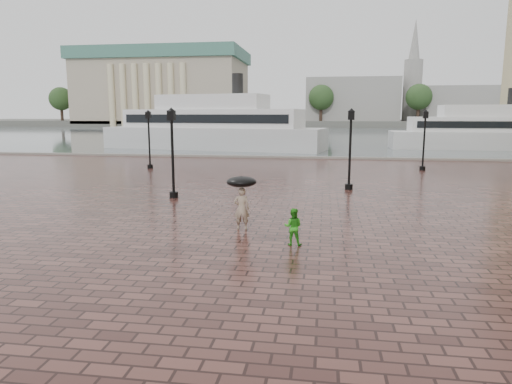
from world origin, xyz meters
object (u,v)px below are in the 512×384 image
Objects in this scene: adult_pedestrian at (242,209)px; ferry_near at (213,127)px; child_pedestrian at (293,227)px; ferry_far at (486,131)px; street_lamps at (277,144)px.

adult_pedestrian is 39.85m from ferry_near.
child_pedestrian is at bearing 132.07° from adult_pedestrian.
ferry_near is at bearing -81.76° from adult_pedestrian.
child_pedestrian is at bearing -61.84° from ferry_near.
child_pedestrian is 48.78m from ferry_far.
street_lamps is at bearing -96.58° from adult_pedestrian.
adult_pedestrian is 48.09m from ferry_far.
street_lamps reaches higher than adult_pedestrian.
adult_pedestrian reaches higher than child_pedestrian.
ferry_near is (-12.58, 40.12, 2.06)m from child_pedestrian.
street_lamps is 0.97× the size of ferry_far.
child_pedestrian is 0.06× the size of ferry_far.
adult_pedestrian is at bearing -89.44° from street_lamps.
street_lamps is at bearing -56.54° from ferry_near.
ferry_far reaches higher than street_lamps.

